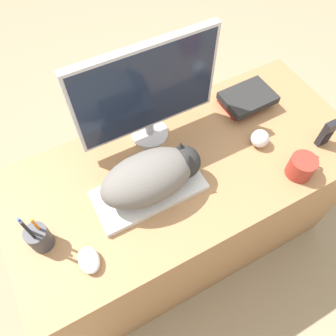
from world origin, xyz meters
The scene contains 11 objects.
ground_plane centered at (0.00, 0.00, 0.00)m, with size 12.00×12.00×0.00m, color #998466.
desk centered at (0.00, 0.32, 0.37)m, with size 1.41×0.65×0.75m.
keyboard centered at (-0.18, 0.29, 0.76)m, with size 0.40×0.19×0.02m.
cat centered at (-0.16, 0.29, 0.85)m, with size 0.37×0.19×0.16m.
monitor centered at (-0.06, 0.52, 0.99)m, with size 0.54×0.15×0.43m.
computer_mouse centered at (-0.47, 0.14, 0.77)m, with size 0.07×0.09×0.04m.
coffee_mug centered at (0.35, 0.09, 0.79)m, with size 0.13×0.10×0.09m.
pen_cup centered at (-0.58, 0.28, 0.80)m, with size 0.07×0.07×0.21m.
baseball centered at (0.30, 0.28, 0.78)m, with size 0.07×0.07×0.07m.
phone centered at (0.53, 0.16, 0.81)m, with size 0.05×0.03×0.12m.
book_stack centered at (0.37, 0.48, 0.79)m, with size 0.22×0.17×0.07m.
Camera 1 is at (-0.39, -0.25, 1.80)m, focal length 35.00 mm.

